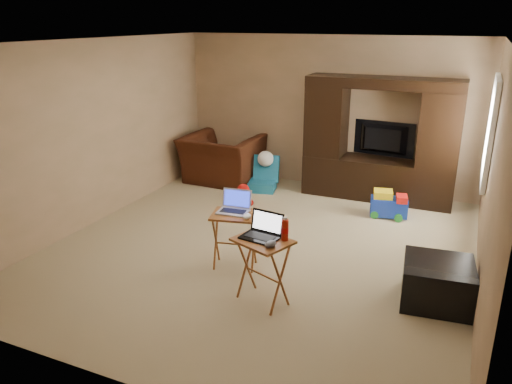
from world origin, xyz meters
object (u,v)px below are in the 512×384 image
at_px(laptop_left, 233,203).
at_px(water_bottle, 285,230).
at_px(child_rocker, 262,174).
at_px(push_toy, 389,204).
at_px(television, 382,140).
at_px(mouse_right, 271,244).
at_px(tray_table_left, 235,240).
at_px(ottoman, 437,283).
at_px(entertainment_center, 380,140).
at_px(plush_toy, 243,196).
at_px(mouse_left, 247,216).
at_px(recliner, 222,159).
at_px(tray_table_right, 263,271).
at_px(laptop_right, 260,227).

relative_size(laptop_left, water_bottle, 1.62).
distance_m(child_rocker, push_toy, 2.18).
bearing_deg(television, push_toy, 115.12).
bearing_deg(mouse_right, child_rocker, 114.27).
height_order(tray_table_left, mouse_right, mouse_right).
relative_size(child_rocker, tray_table_left, 0.87).
xyz_separation_m(ottoman, mouse_right, (-1.49, -0.82, 0.50)).
height_order(entertainment_center, water_bottle, entertainment_center).
relative_size(push_toy, ottoman, 0.78).
bearing_deg(ottoman, plush_toy, 151.23).
xyz_separation_m(television, mouse_left, (-0.85, -3.31, -0.23)).
height_order(child_rocker, push_toy, child_rocker).
bearing_deg(push_toy, plush_toy, -177.10).
distance_m(ottoman, water_bottle, 1.66).
height_order(child_rocker, tray_table_left, tray_table_left).
distance_m(television, water_bottle, 3.73).
height_order(television, recliner, television).
bearing_deg(plush_toy, mouse_left, -63.59).
distance_m(plush_toy, tray_table_right, 2.65).
height_order(mouse_left, mouse_right, mouse_right).
xyz_separation_m(television, child_rocker, (-1.82, -0.60, -0.63)).
bearing_deg(mouse_left, laptop_right, -52.94).
distance_m(ottoman, mouse_right, 1.78).
height_order(television, ottoman, television).
bearing_deg(tray_table_right, tray_table_left, 157.11).
height_order(push_toy, laptop_right, laptop_right).
relative_size(mouse_left, mouse_right, 0.95).
relative_size(ottoman, tray_table_left, 1.03).
xyz_separation_m(tray_table_right, laptop_right, (-0.04, 0.02, 0.47)).
height_order(recliner, laptop_right, laptop_right).
relative_size(recliner, laptop_left, 3.65).
bearing_deg(push_toy, child_rocker, 158.84).
bearing_deg(water_bottle, ottoman, 23.58).
distance_m(tray_table_left, laptop_left, 0.45).
xyz_separation_m(plush_toy, laptop_right, (1.26, -2.29, 0.61)).
relative_size(push_toy, mouse_right, 3.79).
xyz_separation_m(entertainment_center, tray_table_left, (-1.04, -3.04, -0.62)).
xyz_separation_m(laptop_left, water_bottle, (0.82, -0.52, 0.02)).
xyz_separation_m(plush_toy, laptop_left, (0.68, -1.71, 0.58)).
bearing_deg(entertainment_center, mouse_left, -105.88).
distance_m(television, mouse_right, 3.94).
bearing_deg(ottoman, television, 110.73).
distance_m(recliner, plush_toy, 1.40).
relative_size(tray_table_right, mouse_right, 4.92).
xyz_separation_m(child_rocker, ottoman, (2.99, -2.50, -0.07)).
bearing_deg(tray_table_right, mouse_right, -21.73).
xyz_separation_m(recliner, mouse_right, (2.33, -3.47, 0.31)).
height_order(television, water_bottle, television).
height_order(mouse_right, water_bottle, water_bottle).
bearing_deg(mouse_left, water_bottle, -34.83).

